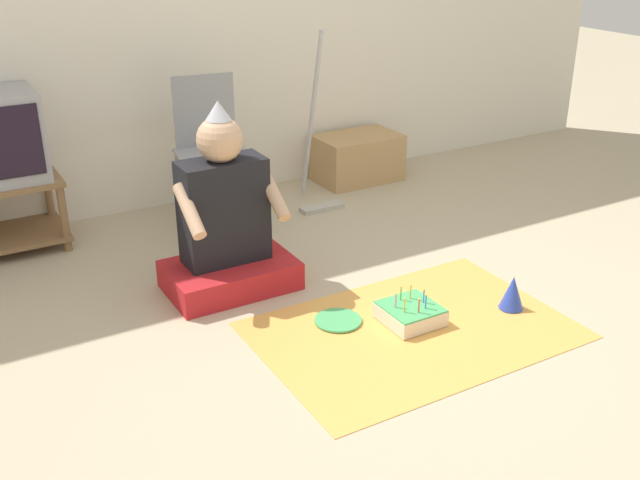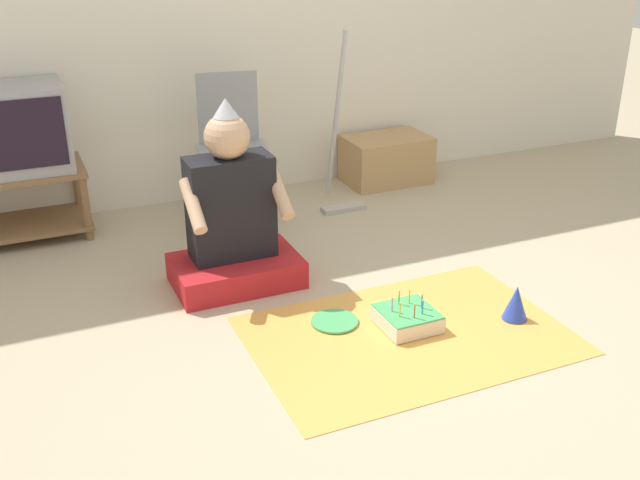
% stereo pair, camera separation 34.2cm
% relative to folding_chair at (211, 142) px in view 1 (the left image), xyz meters
% --- Properties ---
extents(ground_plane, '(16.00, 16.00, 0.00)m').
position_rel_folding_chair_xyz_m(ground_plane, '(0.24, -1.61, -0.50)').
color(ground_plane, tan).
extents(folding_chair, '(0.47, 0.49, 0.87)m').
position_rel_folding_chair_xyz_m(folding_chair, '(0.00, 0.00, 0.00)').
color(folding_chair, gray).
rests_on(folding_chair, ground_plane).
extents(cardboard_box_stack, '(0.57, 0.37, 0.32)m').
position_rel_folding_chair_xyz_m(cardboard_box_stack, '(1.17, 0.24, -0.34)').
color(cardboard_box_stack, tan).
rests_on(cardboard_box_stack, ground_plane).
extents(dust_mop, '(0.28, 0.30, 1.11)m').
position_rel_folding_chair_xyz_m(dust_mop, '(0.66, -0.07, -0.19)').
color(dust_mop, '#B2ADA3').
rests_on(dust_mop, ground_plane).
extents(person_seated, '(0.62, 0.41, 0.94)m').
position_rel_folding_chair_xyz_m(person_seated, '(-0.26, -0.80, -0.18)').
color(person_seated, red).
rests_on(person_seated, ground_plane).
extents(party_cloth, '(1.39, 0.94, 0.01)m').
position_rel_folding_chair_xyz_m(party_cloth, '(0.28, -1.61, -0.50)').
color(party_cloth, '#EFA84C').
rests_on(party_cloth, ground_plane).
extents(birthday_cake, '(0.25, 0.25, 0.15)m').
position_rel_folding_chair_xyz_m(birthday_cake, '(0.31, -1.54, -0.46)').
color(birthday_cake, '#F4E0C6').
rests_on(birthday_cake, party_cloth).
extents(party_hat_blue, '(0.12, 0.12, 0.16)m').
position_rel_folding_chair_xyz_m(party_hat_blue, '(0.80, -1.68, -0.42)').
color(party_hat_blue, blue).
rests_on(party_hat_blue, party_cloth).
extents(paper_plate, '(0.22, 0.22, 0.01)m').
position_rel_folding_chair_xyz_m(paper_plate, '(0.03, -1.38, -0.49)').
color(paper_plate, '#4CB266').
rests_on(paper_plate, party_cloth).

